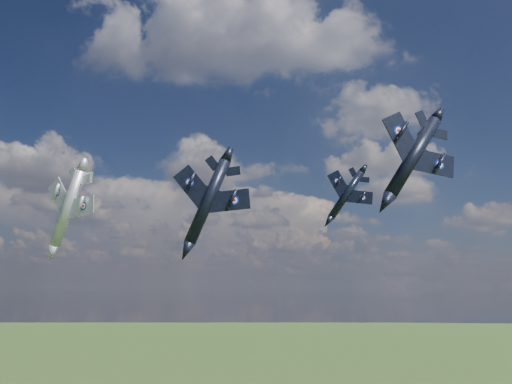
# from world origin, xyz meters

# --- Properties ---
(jet_lead_navy) EXTENTS (11.92, 15.85, 7.29)m
(jet_lead_navy) POSITION_xyz_m (-1.18, 6.25, 81.17)
(jet_lead_navy) COLOR black
(jet_right_navy) EXTENTS (16.22, 18.68, 9.08)m
(jet_right_navy) POSITION_xyz_m (23.41, 1.89, 85.05)
(jet_right_navy) COLOR black
(jet_high_navy) EXTENTS (10.16, 13.99, 7.88)m
(jet_high_navy) POSITION_xyz_m (18.05, 34.25, 86.74)
(jet_high_navy) COLOR black
(jet_left_silver) EXTENTS (17.81, 19.92, 7.79)m
(jet_left_silver) POSITION_xyz_m (-24.13, 14.82, 82.02)
(jet_left_silver) COLOR #A8A9B3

